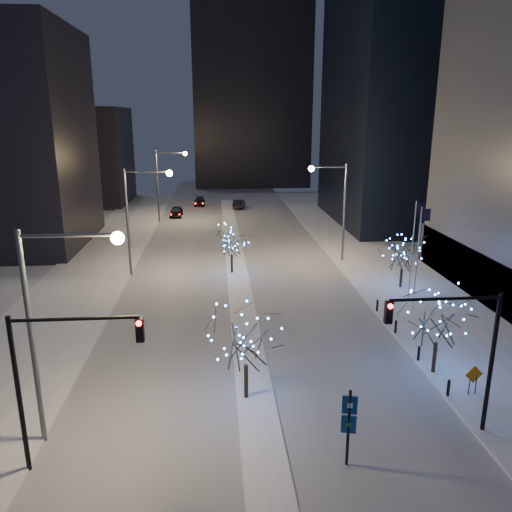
{
  "coord_description": "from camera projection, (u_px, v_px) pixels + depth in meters",
  "views": [
    {
      "loc": [
        -1.86,
        -18.64,
        14.42
      ],
      "look_at": [
        0.86,
        15.0,
        5.0
      ],
      "focal_mm": 35.0,
      "sensor_mm": 36.0,
      "label": 1
    }
  ],
  "objects": [
    {
      "name": "filler_west_far",
      "position": [
        73.0,
        156.0,
        84.95
      ],
      "size": [
        18.0,
        16.0,
        16.0
      ],
      "primitive_type": "cube",
      "color": "black",
      "rests_on": "ground"
    },
    {
      "name": "holiday_tree_median_far",
      "position": [
        232.0,
        242.0,
        46.68
      ],
      "size": [
        3.67,
        3.67,
        4.54
      ],
      "color": "black",
      "rests_on": "median"
    },
    {
      "name": "wayfinding_sign",
      "position": [
        349.0,
        420.0,
        20.85
      ],
      "size": [
        0.63,
        0.24,
        3.58
      ],
      "rotation": [
        0.0,
        0.0,
        -0.25
      ],
      "color": "black",
      "rests_on": "ground"
    },
    {
      "name": "holiday_tree_plaza_far",
      "position": [
        403.0,
        253.0,
        42.59
      ],
      "size": [
        4.24,
        4.24,
        4.73
      ],
      "color": "black",
      "rests_on": "east_sidewalk"
    },
    {
      "name": "east_sidewalk",
      "position": [
        417.0,
        292.0,
        42.26
      ],
      "size": [
        10.0,
        90.0,
        0.15
      ],
      "primitive_type": "cube",
      "color": "white",
      "rests_on": "ground"
    },
    {
      "name": "traffic_signal_west",
      "position": [
        55.0,
        367.0,
        19.98
      ],
      "size": [
        5.26,
        0.43,
        7.0
      ],
      "color": "black",
      "rests_on": "ground"
    },
    {
      "name": "west_sidewalk",
      "position": [
        67.0,
        302.0,
        40.01
      ],
      "size": [
        8.0,
        90.0,
        0.15
      ],
      "primitive_type": "cube",
      "color": "white",
      "rests_on": "ground"
    },
    {
      "name": "holiday_tree_plaza_near",
      "position": [
        438.0,
        319.0,
        28.1
      ],
      "size": [
        4.86,
        4.86,
        5.02
      ],
      "color": "black",
      "rests_on": "east_sidewalk"
    },
    {
      "name": "median",
      "position": [
        236.0,
        263.0,
        50.69
      ],
      "size": [
        2.0,
        80.0,
        0.15
      ],
      "primitive_type": "cube",
      "color": "white",
      "rests_on": "ground"
    },
    {
      "name": "car_near",
      "position": [
        176.0,
        212.0,
        74.58
      ],
      "size": [
        1.85,
        4.47,
        1.51
      ],
      "primitive_type": "imported",
      "rotation": [
        0.0,
        0.0,
        -0.01
      ],
      "color": "black",
      "rests_on": "ground"
    },
    {
      "name": "street_lamp_w_mid",
      "position": [
        138.0,
        207.0,
        45.39
      ],
      "size": [
        4.4,
        0.56,
        10.0
      ],
      "color": "#595E66",
      "rests_on": "ground"
    },
    {
      "name": "bollards",
      "position": [
        406.0,
        339.0,
        32.14
      ],
      "size": [
        0.16,
        12.16,
        0.9
      ],
      "color": "black",
      "rests_on": "east_sidewalk"
    },
    {
      "name": "ground",
      "position": [
        264.0,
        457.0,
        21.91
      ],
      "size": [
        160.0,
        160.0,
        0.0
      ],
      "primitive_type": "plane",
      "color": "silver",
      "rests_on": "ground"
    },
    {
      "name": "traffic_signal_east",
      "position": [
        461.0,
        341.0,
        22.28
      ],
      "size": [
        5.26,
        0.43,
        7.0
      ],
      "color": "black",
      "rests_on": "ground"
    },
    {
      "name": "car_far",
      "position": [
        199.0,
        202.0,
        84.09
      ],
      "size": [
        1.82,
        4.42,
        1.28
      ],
      "primitive_type": "imported",
      "rotation": [
        0.0,
        0.0,
        0.01
      ],
      "color": "black",
      "rests_on": "ground"
    },
    {
      "name": "street_lamp_w_near",
      "position": [
        53.0,
        308.0,
        21.39
      ],
      "size": [
        4.4,
        0.56,
        10.0
      ],
      "color": "#595E66",
      "rests_on": "ground"
    },
    {
      "name": "flagpoles",
      "position": [
        416.0,
        247.0,
        38.22
      ],
      "size": [
        1.35,
        2.6,
        8.0
      ],
      "color": "silver",
      "rests_on": "east_sidewalk"
    },
    {
      "name": "street_lamp_east",
      "position": [
        336.0,
        200.0,
        49.76
      ],
      "size": [
        3.9,
        0.56,
        10.0
      ],
      "color": "#595E66",
      "rests_on": "ground"
    },
    {
      "name": "street_lamp_w_far",
      "position": [
        165.0,
        176.0,
        69.39
      ],
      "size": [
        4.4,
        0.56,
        10.0
      ],
      "color": "#595E66",
      "rests_on": "ground"
    },
    {
      "name": "road",
      "position": [
        234.0,
        251.0,
        55.51
      ],
      "size": [
        20.0,
        130.0,
        0.02
      ],
      "primitive_type": "cube",
      "color": "#B6BBC6",
      "rests_on": "ground"
    },
    {
      "name": "horizon_block",
      "position": [
        251.0,
        85.0,
        105.05
      ],
      "size": [
        24.0,
        14.0,
        42.0
      ],
      "primitive_type": "cube",
      "color": "black",
      "rests_on": "ground"
    },
    {
      "name": "holiday_tree_median_near",
      "position": [
        246.0,
        338.0,
        25.43
      ],
      "size": [
        5.14,
        5.14,
        5.3
      ],
      "color": "black",
      "rests_on": "median"
    },
    {
      "name": "construction_sign",
      "position": [
        474.0,
        377.0,
        26.33
      ],
      "size": [
        1.03,
        0.13,
        1.7
      ],
      "rotation": [
        0.0,
        0.0,
        0.09
      ],
      "color": "black",
      "rests_on": "east_sidewalk"
    },
    {
      "name": "car_mid",
      "position": [
        239.0,
        204.0,
        81.4
      ],
      "size": [
        2.25,
        4.59,
        1.45
      ],
      "primitive_type": "imported",
      "rotation": [
        0.0,
        0.0,
        2.97
      ],
      "color": "black",
      "rests_on": "ground"
    }
  ]
}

